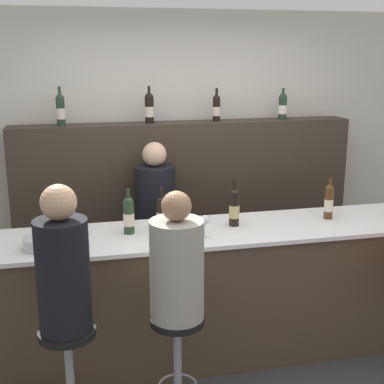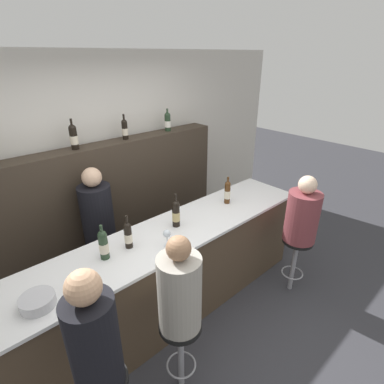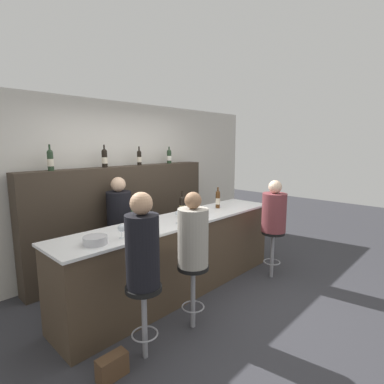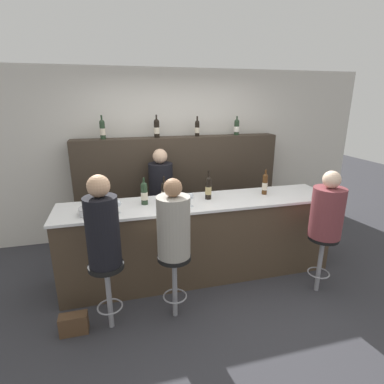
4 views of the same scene
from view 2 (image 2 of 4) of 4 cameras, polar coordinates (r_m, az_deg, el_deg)
The scene contains 20 objects.
ground_plane at distance 3.37m, azimuth 0.20°, elevation -24.21°, with size 16.00×16.00×0.00m, color #333338.
wall_back at distance 3.91m, azimuth -17.51°, elevation 5.11°, with size 6.40×0.05×2.60m.
bar_counter at distance 3.20m, azimuth -3.83°, elevation -15.07°, with size 3.32×0.69×0.99m.
back_bar_cabinet at distance 3.91m, azimuth -15.14°, elevation -2.55°, with size 3.12×0.28×1.61m.
wine_bottle_counter_0 at distance 2.60m, azimuth -16.51°, elevation -9.55°, with size 0.08×0.08×0.32m.
wine_bottle_counter_1 at distance 2.68m, azimuth -12.08°, elevation -7.97°, with size 0.07×0.07×0.32m.
wine_bottle_counter_2 at distance 2.93m, azimuth -3.08°, elevation -4.05°, with size 0.08×0.08×0.35m.
wine_bottle_counter_3 at distance 3.40m, azimuth 6.76°, elevation 0.01°, with size 0.07×0.07×0.32m.
wine_bottle_backbar_1 at distance 3.47m, azimuth -21.62°, elevation 9.75°, with size 0.08×0.08×0.33m.
wine_bottle_backbar_2 at distance 3.72m, azimuth -12.69°, elevation 11.61°, with size 0.07×0.07×0.30m.
wine_bottle_backbar_3 at distance 4.07m, azimuth -4.67°, elevation 13.23°, with size 0.08×0.08×0.29m.
wine_glass_0 at distance 2.37m, azimuth -20.86°, elevation -14.90°, with size 0.08×0.08×0.15m.
wine_glass_1 at distance 2.66m, azimuth -4.81°, elevation -8.00°, with size 0.07×0.07×0.16m.
metal_bowl at distance 2.39m, azimuth -27.36°, elevation -18.02°, with size 0.23×0.23×0.08m.
guest_seated_left at distance 1.98m, azimuth -18.30°, elevation -24.90°, with size 0.30×0.30×0.85m.
bar_stool_middle at distance 2.59m, azimuth -2.18°, elevation -26.18°, with size 0.33×0.33×0.69m.
guest_seated_middle at distance 2.23m, azimuth -2.39°, elevation -18.14°, with size 0.32×0.32×0.77m.
bar_stool_right at distance 3.61m, azimuth 19.18°, elevation -10.62°, with size 0.33×0.33×0.69m.
guest_seated_right at distance 3.37m, azimuth 20.31°, elevation -3.98°, with size 0.34×0.34×0.74m.
bartender at distance 3.56m, azimuth -17.03°, elevation -7.90°, with size 0.34×0.34×1.49m.
Camera 2 is at (-1.49, -1.63, 2.54)m, focal length 28.00 mm.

